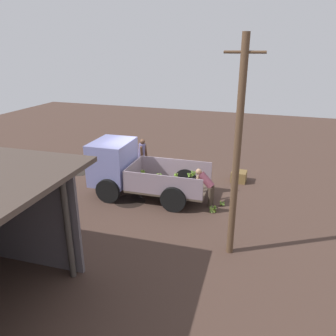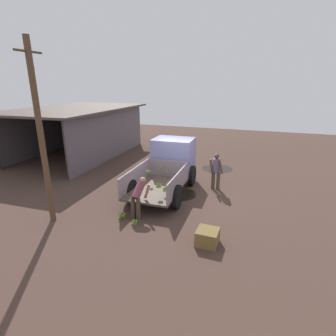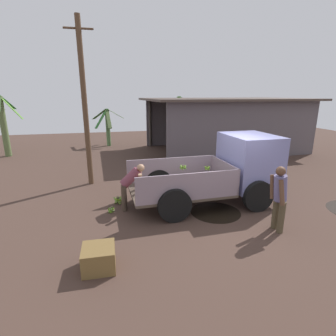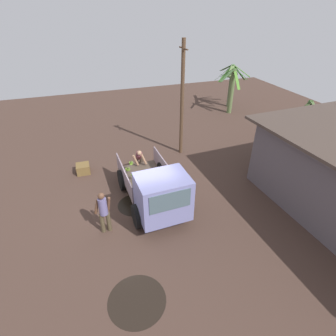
# 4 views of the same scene
# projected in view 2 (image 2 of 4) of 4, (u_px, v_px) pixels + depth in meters

# --- Properties ---
(ground) EXTENTS (36.00, 36.00, 0.00)m
(ground) POSITION_uv_depth(u_px,v_px,m) (179.00, 191.00, 11.75)
(ground) COLOR #453129
(mud_patch_0) EXTENTS (1.47, 1.47, 0.01)m
(mud_patch_0) POSITION_uv_depth(u_px,v_px,m) (180.00, 194.00, 11.44)
(mud_patch_0) COLOR black
(mud_patch_0) RESTS_ON ground
(mud_patch_1) EXTENTS (1.20, 1.20, 0.01)m
(mud_patch_1) POSITION_uv_depth(u_px,v_px,m) (154.00, 186.00, 12.29)
(mud_patch_1) COLOR black
(mud_patch_1) RESTS_ON ground
(mud_patch_2) EXTENTS (1.70, 1.70, 0.01)m
(mud_patch_2) POSITION_uv_depth(u_px,v_px,m) (217.00, 169.00, 14.88)
(mud_patch_2) COLOR black
(mud_patch_2) RESTS_ON ground
(cargo_truck) EXTENTS (4.63, 2.30, 2.13)m
(cargo_truck) POSITION_uv_depth(u_px,v_px,m) (170.00, 162.00, 12.20)
(cargo_truck) COLOR #4D4034
(cargo_truck) RESTS_ON ground
(warehouse_shed) EXTENTS (9.83, 6.32, 3.13)m
(warehouse_shed) POSITION_uv_depth(u_px,v_px,m) (81.00, 120.00, 17.51)
(warehouse_shed) COLOR #5B5257
(warehouse_shed) RESTS_ON ground
(utility_pole) EXTENTS (0.98, 0.19, 5.94)m
(utility_pole) POSITION_uv_depth(u_px,v_px,m) (41.00, 135.00, 8.34)
(utility_pole) COLOR brown
(utility_pole) RESTS_ON ground
(person_foreground_visitor) EXTENTS (0.37, 0.65, 1.70)m
(person_foreground_visitor) POSITION_uv_depth(u_px,v_px,m) (216.00, 170.00, 11.67)
(person_foreground_visitor) COLOR #4D412C
(person_foreground_visitor) RESTS_ON ground
(person_worker_loading) EXTENTS (0.74, 0.68, 1.40)m
(person_worker_loading) POSITION_uv_depth(u_px,v_px,m) (138.00, 195.00, 9.30)
(person_worker_loading) COLOR #433529
(person_worker_loading) RESTS_ON ground
(banana_bunch_on_ground_0) EXTENTS (0.30, 0.29, 0.24)m
(banana_bunch_on_ground_0) POSITION_uv_depth(u_px,v_px,m) (122.00, 215.00, 9.33)
(banana_bunch_on_ground_0) COLOR brown
(banana_bunch_on_ground_0) RESTS_ON ground
(banana_bunch_on_ground_1) EXTENTS (0.21, 0.21, 0.18)m
(banana_bunch_on_ground_1) POSITION_uv_depth(u_px,v_px,m) (134.00, 222.00, 8.94)
(banana_bunch_on_ground_1) COLOR brown
(banana_bunch_on_ground_1) RESTS_ON ground
(wooden_crate_0) EXTENTS (0.65, 0.65, 0.47)m
(wooden_crate_0) POSITION_uv_depth(u_px,v_px,m) (207.00, 237.00, 7.80)
(wooden_crate_0) COLOR brown
(wooden_crate_0) RESTS_ON ground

